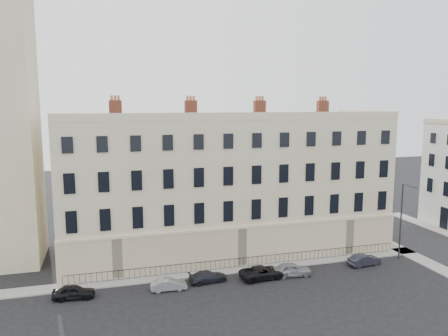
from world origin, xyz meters
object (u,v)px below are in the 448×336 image
at_px(car_a, 74,292).
at_px(car_d, 262,272).
at_px(car_e, 292,269).
at_px(car_b, 169,284).
at_px(streetlamp, 402,218).
at_px(car_f, 364,260).
at_px(car_c, 208,277).

relative_size(car_a, car_d, 0.80).
distance_m(car_d, car_e, 3.01).
xyz_separation_m(car_a, car_b, (8.13, -0.50, -0.07)).
bearing_deg(streetlamp, car_f, -154.54).
bearing_deg(streetlamp, car_e, -157.23).
xyz_separation_m(car_c, car_e, (8.23, -0.78, 0.12)).
xyz_separation_m(car_a, streetlamp, (33.44, 0.63, 3.96)).
distance_m(car_b, car_f, 20.49).
bearing_deg(car_b, car_e, -88.15).
bearing_deg(car_f, car_c, 82.16).
relative_size(car_c, car_d, 0.83).
bearing_deg(car_a, car_b, -88.46).
relative_size(car_a, car_f, 1.00).
relative_size(car_f, streetlamp, 0.43).
xyz_separation_m(car_d, streetlamp, (16.25, 0.99, 3.95)).
distance_m(car_a, car_d, 17.19).
bearing_deg(car_b, car_c, -76.70).
bearing_deg(car_b, car_a, 88.37).
bearing_deg(car_e, streetlamp, -77.69).
bearing_deg(car_e, car_a, 95.91).
bearing_deg(car_a, car_c, -83.64).
height_order(car_c, car_e, car_e).
bearing_deg(car_b, streetlamp, -85.53).
xyz_separation_m(car_b, car_f, (20.49, 0.49, 0.05)).
distance_m(car_d, streetlamp, 16.76).
xyz_separation_m(car_a, car_e, (20.19, -0.51, 0.05)).
bearing_deg(streetlamp, car_c, -161.21).
xyz_separation_m(car_c, car_d, (5.22, -0.62, 0.08)).
height_order(car_a, streetlamp, streetlamp).
bearing_deg(car_c, car_b, 95.48).
distance_m(car_c, streetlamp, 21.86).
bearing_deg(car_e, car_d, 94.33).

